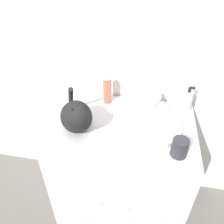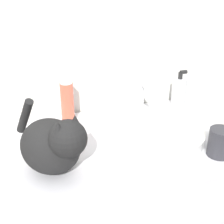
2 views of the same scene
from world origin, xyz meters
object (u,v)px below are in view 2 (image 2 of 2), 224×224
object	(u,v)px
soap_bottle	(179,92)
cup	(220,142)
cat	(53,144)
spray_bottle	(67,100)

from	to	relation	value
soap_bottle	cup	size ratio (longest dim) A/B	1.78
cat	cup	bearing A→B (deg)	50.70
cup	cat	bearing A→B (deg)	171.57
soap_bottle	spray_bottle	xyz separation A→B (m)	(-0.51, -0.00, 0.03)
cat	soap_bottle	bearing A→B (deg)	86.59
cup	spray_bottle	bearing A→B (deg)	138.50
cat	soap_bottle	size ratio (longest dim) A/B	1.74
soap_bottle	cup	xyz separation A→B (m)	(-0.06, -0.40, -0.02)
cat	soap_bottle	world-z (taller)	cat
spray_bottle	soap_bottle	bearing A→B (deg)	0.27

